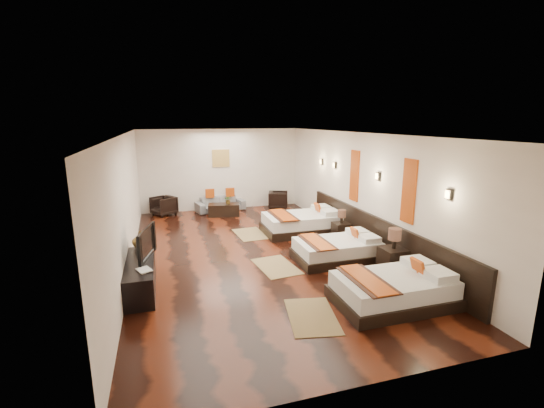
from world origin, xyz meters
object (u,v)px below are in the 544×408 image
object	(u,v)px
nightstand_a	(393,258)
table_plant	(228,200)
tv	(142,243)
figurine	(141,239)
bed_far	(302,223)
armchair_right	(278,200)
bed_mid	(338,249)
nightstand_b	(341,229)
armchair_left	(164,206)
bed_near	(394,289)
sofa	(220,204)
tv_console	(141,276)
coffee_table	(224,210)
book	(138,272)

from	to	relation	value
nightstand_a	table_plant	world-z (taller)	nightstand_a
tv	figurine	xyz separation A→B (m)	(-0.05, 0.63, -0.12)
bed_far	table_plant	distance (m)	2.95
bed_far	armchair_right	xyz separation A→B (m)	(0.23, 2.92, 0.03)
bed_mid	nightstand_b	distance (m)	1.50
armchair_left	tv	bearing A→B (deg)	-36.58
nightstand_b	bed_near	bearing A→B (deg)	-102.33
nightstand_a	sofa	world-z (taller)	nightstand_a
tv_console	tv	xyz separation A→B (m)	(0.05, 0.18, 0.57)
tv	coffee_table	bearing A→B (deg)	-11.46
book	tv	bearing A→B (deg)	85.81
nightstand_a	table_plant	xyz separation A→B (m)	(-2.41, 5.64, 0.20)
table_plant	armchair_left	bearing A→B (deg)	161.23
tv	sofa	xyz separation A→B (m)	(2.34, 5.54, -0.60)
armchair_left	nightstand_b	bearing A→B (deg)	15.88
nightstand_b	bed_mid	bearing A→B (deg)	-119.99
nightstand_b	armchair_left	bearing A→B (deg)	137.81
bed_mid	bed_far	bearing A→B (deg)	89.92
armchair_right	nightstand_b	bearing A→B (deg)	-153.15
tv	table_plant	world-z (taller)	tv
nightstand_b	table_plant	size ratio (longest dim) A/B	2.97
bed_near	tv_console	size ratio (longest dim) A/B	1.11
table_plant	nightstand_b	bearing A→B (deg)	-54.21
sofa	tv	bearing A→B (deg)	-125.38
nightstand_b	tv	distance (m)	5.13
armchair_right	book	bearing A→B (deg)	162.51
bed_near	bed_far	size ratio (longest dim) A/B	0.94
tv_console	armchair_left	size ratio (longest dim) A/B	2.60
tv_console	book	size ratio (longest dim) A/B	6.30
bed_mid	book	size ratio (longest dim) A/B	6.56
sofa	bed_near	bearing A→B (deg)	-88.99
nightstand_a	armchair_left	bearing A→B (deg)	125.09
sofa	nightstand_b	bearing A→B (deg)	-70.54
coffee_table	table_plant	size ratio (longest dim) A/B	3.68
figurine	sofa	bearing A→B (deg)	64.03
armchair_left	bed_far	bearing A→B (deg)	17.93
armchair_right	bed_mid	bearing A→B (deg)	-163.45
figurine	armchair_left	distance (m)	4.88
tv	bed_near	bearing A→B (deg)	-101.17
bed_near	armchair_right	bearing A→B (deg)	88.18
figurine	table_plant	distance (m)	4.87
sofa	armchair_right	xyz separation A→B (m)	(2.04, -0.27, 0.06)
tv_console	coffee_table	size ratio (longest dim) A/B	1.80
nightstand_b	coffee_table	world-z (taller)	nightstand_b
bed_near	bed_mid	world-z (taller)	bed_near
bed_far	tv	world-z (taller)	tv
figurine	bed_far	bearing A→B (deg)	22.29
coffee_table	book	bearing A→B (deg)	-113.52
coffee_table	bed_mid	bearing A→B (deg)	-68.90
armchair_left	tv_console	bearing A→B (deg)	-36.94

